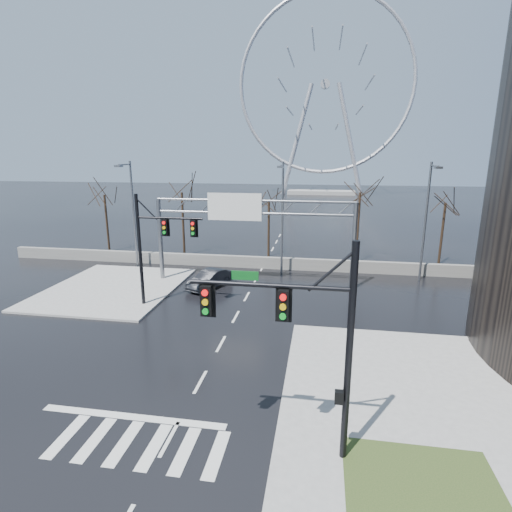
% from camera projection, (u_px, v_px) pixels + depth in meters
% --- Properties ---
extents(ground, '(260.00, 260.00, 0.00)m').
position_uv_depth(ground, '(200.00, 382.00, 19.11)').
color(ground, black).
rests_on(ground, ground).
extents(sidewalk_right_ext, '(12.00, 10.00, 0.15)m').
position_uv_depth(sidewalk_right_ext, '(410.00, 377.00, 19.42)').
color(sidewalk_right_ext, gray).
rests_on(sidewalk_right_ext, ground).
extents(sidewalk_far, '(10.00, 12.00, 0.15)m').
position_uv_depth(sidewalk_far, '(113.00, 288.00, 32.30)').
color(sidewalk_far, gray).
rests_on(sidewalk_far, ground).
extents(grass_strip, '(5.00, 4.00, 0.02)m').
position_uv_depth(grass_strip, '(423.00, 487.00, 12.87)').
color(grass_strip, '#283E1A').
rests_on(grass_strip, sidewalk_near).
extents(barrier_wall, '(52.00, 0.50, 1.10)m').
position_uv_depth(barrier_wall, '(262.00, 262.00, 38.09)').
color(barrier_wall, slate).
rests_on(barrier_wall, ground).
extents(signal_mast_near, '(5.52, 0.41, 8.00)m').
position_uv_depth(signal_mast_near, '(308.00, 332.00, 13.23)').
color(signal_mast_near, black).
rests_on(signal_mast_near, ground).
extents(signal_mast_far, '(4.72, 0.41, 8.00)m').
position_uv_depth(signal_mast_far, '(154.00, 240.00, 27.40)').
color(signal_mast_far, black).
rests_on(signal_mast_far, ground).
extents(sign_gantry, '(16.36, 0.40, 7.60)m').
position_uv_depth(sign_gantry, '(249.00, 223.00, 32.18)').
color(sign_gantry, slate).
rests_on(sign_gantry, ground).
extents(streetlight_left, '(0.50, 2.55, 10.00)m').
position_uv_depth(streetlight_left, '(131.00, 207.00, 36.91)').
color(streetlight_left, slate).
rests_on(streetlight_left, ground).
extents(streetlight_mid, '(0.50, 2.55, 10.00)m').
position_uv_depth(streetlight_mid, '(282.00, 210.00, 34.69)').
color(streetlight_mid, slate).
rests_on(streetlight_mid, ground).
extents(streetlight_right, '(0.50, 2.55, 10.00)m').
position_uv_depth(streetlight_right, '(427.00, 213.00, 32.80)').
color(streetlight_right, slate).
rests_on(streetlight_right, ground).
extents(tree_far_left, '(3.50, 3.50, 7.00)m').
position_uv_depth(tree_far_left, '(105.00, 202.00, 43.51)').
color(tree_far_left, black).
rests_on(tree_far_left, ground).
extents(tree_left, '(3.75, 3.75, 7.50)m').
position_uv_depth(tree_left, '(182.00, 200.00, 41.51)').
color(tree_left, black).
rests_on(tree_left, ground).
extents(tree_center, '(3.25, 3.25, 6.50)m').
position_uv_depth(tree_center, '(269.00, 208.00, 41.24)').
color(tree_center, black).
rests_on(tree_center, ground).
extents(tree_right, '(3.90, 3.90, 7.80)m').
position_uv_depth(tree_right, '(360.00, 201.00, 38.61)').
color(tree_right, black).
rests_on(tree_right, ground).
extents(tree_far_right, '(3.40, 3.40, 6.80)m').
position_uv_depth(tree_far_right, '(445.00, 210.00, 38.02)').
color(tree_far_right, black).
rests_on(tree_far_right, ground).
extents(ferris_wheel, '(45.00, 6.00, 50.91)m').
position_uv_depth(ferris_wheel, '(325.00, 92.00, 102.65)').
color(ferris_wheel, gray).
rests_on(ferris_wheel, ground).
extents(car, '(3.10, 4.61, 1.44)m').
position_uv_depth(car, '(210.00, 279.00, 32.45)').
color(car, black).
rests_on(car, ground).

